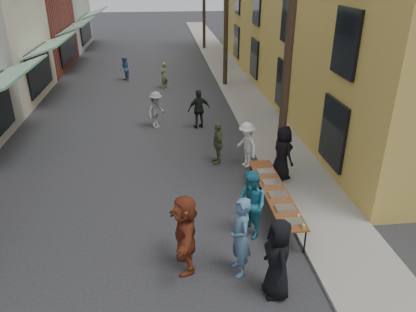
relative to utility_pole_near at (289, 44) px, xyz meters
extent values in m
plane|color=#28282B|center=(-4.30, -3.00, -4.50)|extent=(120.00, 120.00, 0.00)
cube|color=gray|center=(0.70, 12.00, -4.45)|extent=(2.20, 60.00, 0.10)
cylinder|color=#2D2116|center=(0.00, 0.00, 0.00)|extent=(0.26, 0.26, 9.00)
cylinder|color=#2D2116|center=(0.00, 12.00, 0.00)|extent=(0.26, 0.26, 9.00)
cube|color=#602E16|center=(-0.71, -2.05, -3.77)|extent=(0.70, 4.00, 0.04)
cylinder|color=black|center=(-1.00, -3.93, -4.14)|extent=(0.04, 0.04, 0.71)
cylinder|color=black|center=(-0.42, -3.93, -4.14)|extent=(0.04, 0.04, 0.71)
cylinder|color=black|center=(-1.00, -0.17, -4.14)|extent=(0.04, 0.04, 0.71)
cylinder|color=black|center=(-0.42, -0.17, -4.14)|extent=(0.04, 0.04, 0.71)
cube|color=maroon|center=(-0.71, -3.70, -3.71)|extent=(0.50, 0.33, 0.08)
cube|color=#B2B2B7|center=(-0.71, -3.05, -3.71)|extent=(0.50, 0.33, 0.08)
cube|color=tan|center=(-0.71, -2.35, -3.71)|extent=(0.50, 0.33, 0.08)
cube|color=#B2B2B7|center=(-0.71, -1.65, -3.71)|extent=(0.50, 0.33, 0.08)
cube|color=tan|center=(-0.71, -0.95, -3.71)|extent=(0.50, 0.33, 0.08)
cylinder|color=#A57F26|center=(-0.93, -4.00, -3.71)|extent=(0.07, 0.07, 0.08)
cylinder|color=#A57F26|center=(-0.93, -3.90, -3.71)|extent=(0.07, 0.07, 0.08)
cylinder|color=#A57F26|center=(-0.93, -3.80, -3.71)|extent=(0.07, 0.07, 0.08)
cylinder|color=tan|center=(-0.51, -3.95, -3.69)|extent=(0.08, 0.08, 0.12)
imported|color=black|center=(-1.51, -5.20, -3.56)|extent=(0.64, 0.95, 1.89)
imported|color=#4B7092|center=(-2.17, -4.42, -3.51)|extent=(0.55, 0.77, 1.98)
imported|color=teal|center=(-1.62, -3.01, -3.56)|extent=(0.97, 1.09, 1.87)
imported|color=white|center=(-0.90, 1.08, -3.67)|extent=(0.96, 1.22, 1.66)
imported|color=#515F37|center=(-1.89, 1.48, -3.72)|extent=(0.49, 0.95, 1.56)
imported|color=maroon|center=(-3.41, -4.12, -3.52)|extent=(0.68, 1.84, 1.96)
imported|color=black|center=(0.05, -0.10, -3.48)|extent=(0.84, 1.04, 1.85)
imported|color=gray|center=(-4.11, 5.35, -3.68)|extent=(1.11, 1.22, 1.65)
imported|color=black|center=(-2.22, 5.09, -3.63)|extent=(1.10, 0.67, 1.74)
imported|color=#58643A|center=(-3.65, 11.80, -3.74)|extent=(0.58, 0.66, 1.52)
imported|color=#4D6495|center=(-6.05, 13.79, -3.75)|extent=(0.84, 0.91, 1.51)
camera|label=1|loc=(-3.76, -11.83, 2.07)|focal=35.00mm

